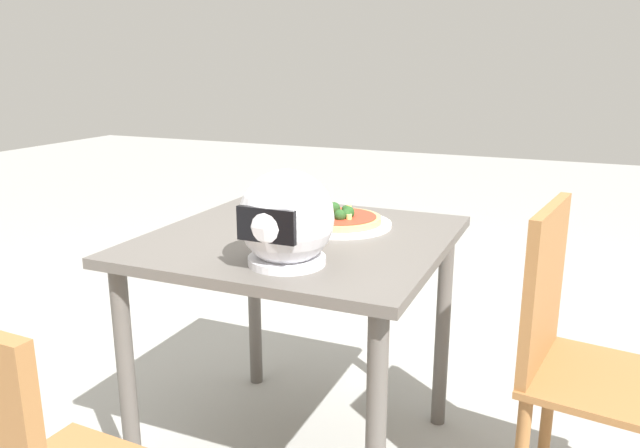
% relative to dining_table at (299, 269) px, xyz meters
% --- Properties ---
extents(dining_table, '(0.87, 0.86, 0.76)m').
position_rel_dining_table_xyz_m(dining_table, '(0.00, 0.00, 0.00)').
color(dining_table, '#5B5651').
rests_on(dining_table, ground).
extents(pizza_plate, '(0.33, 0.33, 0.01)m').
position_rel_dining_table_xyz_m(pizza_plate, '(-0.07, -0.15, 0.11)').
color(pizza_plate, white).
rests_on(pizza_plate, dining_table).
extents(pizza, '(0.26, 0.26, 0.05)m').
position_rel_dining_table_xyz_m(pizza, '(-0.07, -0.15, 0.13)').
color(pizza, tan).
rests_on(pizza, pizza_plate).
extents(motorcycle_helmet, '(0.25, 0.25, 0.25)m').
position_rel_dining_table_xyz_m(motorcycle_helmet, '(-0.09, 0.26, 0.22)').
color(motorcycle_helmet, silver).
rests_on(motorcycle_helmet, dining_table).
extents(chair_side, '(0.45, 0.45, 0.90)m').
position_rel_dining_table_xyz_m(chair_side, '(-0.79, -0.06, -0.14)').
color(chair_side, '#996638').
rests_on(chair_side, ground).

